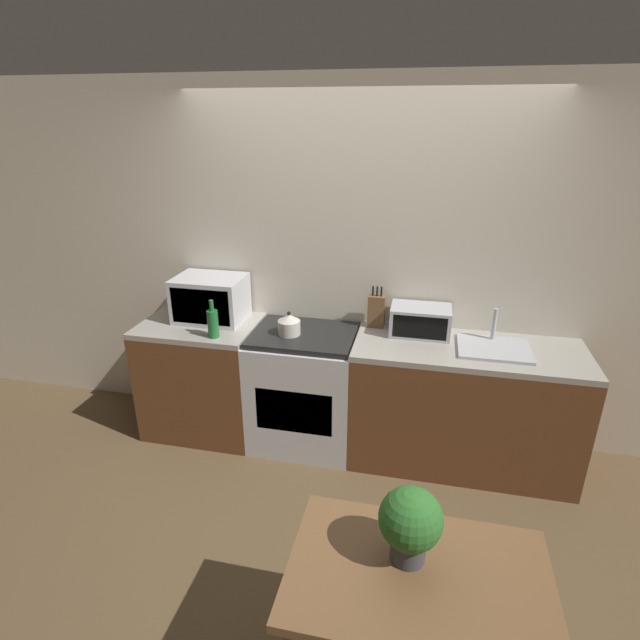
# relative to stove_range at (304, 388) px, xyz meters

# --- Properties ---
(ground_plane) EXTENTS (16.00, 16.00, 0.00)m
(ground_plane) POSITION_rel_stove_range_xyz_m (0.33, -0.86, -0.45)
(ground_plane) COLOR brown
(wall_back) EXTENTS (10.00, 0.06, 2.60)m
(wall_back) POSITION_rel_stove_range_xyz_m (0.33, 0.34, 0.85)
(wall_back) COLOR beige
(wall_back) RESTS_ON ground_plane
(counter_left_run) EXTENTS (0.86, 0.62, 0.90)m
(counter_left_run) POSITION_rel_stove_range_xyz_m (-0.81, 0.00, 0.00)
(counter_left_run) COLOR brown
(counter_left_run) RESTS_ON ground_plane
(counter_right_run) EXTENTS (1.53, 0.62, 0.90)m
(counter_right_run) POSITION_rel_stove_range_xyz_m (1.14, 0.00, 0.00)
(counter_right_run) COLOR brown
(counter_right_run) RESTS_ON ground_plane
(stove_range) EXTENTS (0.75, 0.62, 0.90)m
(stove_range) POSITION_rel_stove_range_xyz_m (0.00, 0.00, 0.00)
(stove_range) COLOR silver
(stove_range) RESTS_ON ground_plane
(kettle) EXTENTS (0.16, 0.16, 0.17)m
(kettle) POSITION_rel_stove_range_xyz_m (-0.09, -0.04, 0.53)
(kettle) COLOR beige
(kettle) RESTS_ON stove_range
(microwave) EXTENTS (0.50, 0.37, 0.33)m
(microwave) POSITION_rel_stove_range_xyz_m (-0.74, 0.10, 0.62)
(microwave) COLOR silver
(microwave) RESTS_ON counter_left_run
(bottle) EXTENTS (0.08, 0.08, 0.27)m
(bottle) POSITION_rel_stove_range_xyz_m (-0.59, -0.20, 0.56)
(bottle) COLOR #1E662D
(bottle) RESTS_ON counter_left_run
(knife_block) EXTENTS (0.12, 0.08, 0.31)m
(knife_block) POSITION_rel_stove_range_xyz_m (0.49, 0.23, 0.57)
(knife_block) COLOR brown
(knife_block) RESTS_ON counter_right_run
(toaster_oven) EXTENTS (0.41, 0.26, 0.20)m
(toaster_oven) POSITION_rel_stove_range_xyz_m (0.80, 0.16, 0.55)
(toaster_oven) COLOR #ADAFB5
(toaster_oven) RESTS_ON counter_right_run
(sink_basin) EXTENTS (0.46, 0.38, 0.24)m
(sink_basin) POSITION_rel_stove_range_xyz_m (1.29, 0.01, 0.47)
(sink_basin) COLOR #ADAFB5
(sink_basin) RESTS_ON counter_right_run
(dining_table) EXTENTS (0.97, 0.63, 0.77)m
(dining_table) POSITION_rel_stove_range_xyz_m (0.88, -1.75, 0.21)
(dining_table) COLOR brown
(dining_table) RESTS_ON ground_plane
(potted_plant) EXTENTS (0.24, 0.24, 0.31)m
(potted_plant) POSITION_rel_stove_range_xyz_m (0.83, -1.68, 0.49)
(potted_plant) COLOR #424247
(potted_plant) RESTS_ON dining_table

